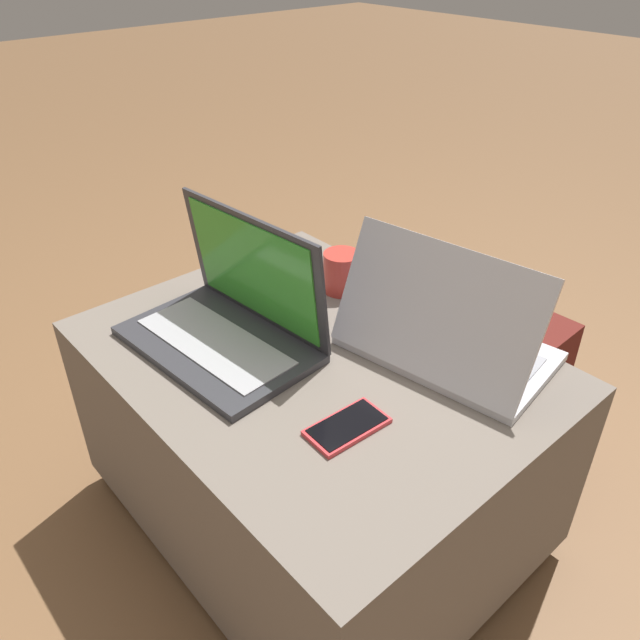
{
  "coord_description": "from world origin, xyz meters",
  "views": [
    {
      "loc": [
        0.72,
        -0.62,
        1.15
      ],
      "look_at": [
        0.01,
        0.0,
        0.53
      ],
      "focal_mm": 35.0,
      "sensor_mm": 36.0,
      "label": 1
    }
  ],
  "objects_px": {
    "cell_phone": "(347,426)",
    "backpack": "(484,380)",
    "coffee_mug": "(343,273)",
    "laptop_near": "(230,318)",
    "laptop_far": "(443,335)"
  },
  "relations": [
    {
      "from": "laptop_far",
      "to": "backpack",
      "type": "relative_size",
      "value": 0.84
    },
    {
      "from": "cell_phone",
      "to": "coffee_mug",
      "type": "bearing_deg",
      "value": -39.25
    },
    {
      "from": "laptop_near",
      "to": "cell_phone",
      "type": "bearing_deg",
      "value": -4.96
    },
    {
      "from": "laptop_near",
      "to": "backpack",
      "type": "bearing_deg",
      "value": 63.42
    },
    {
      "from": "cell_phone",
      "to": "coffee_mug",
      "type": "height_order",
      "value": "coffee_mug"
    },
    {
      "from": "laptop_near",
      "to": "backpack",
      "type": "xyz_separation_m",
      "value": [
        0.23,
        0.56,
        -0.31
      ]
    },
    {
      "from": "laptop_far",
      "to": "backpack",
      "type": "height_order",
      "value": "laptop_far"
    },
    {
      "from": "coffee_mug",
      "to": "backpack",
      "type": "bearing_deg",
      "value": 50.05
    },
    {
      "from": "laptop_near",
      "to": "coffee_mug",
      "type": "height_order",
      "value": "laptop_near"
    },
    {
      "from": "cell_phone",
      "to": "laptop_near",
      "type": "bearing_deg",
      "value": 2.42
    },
    {
      "from": "cell_phone",
      "to": "backpack",
      "type": "distance_m",
      "value": 0.63
    },
    {
      "from": "backpack",
      "to": "coffee_mug",
      "type": "xyz_separation_m",
      "value": [
        -0.23,
        -0.27,
        0.3
      ]
    },
    {
      "from": "laptop_far",
      "to": "cell_phone",
      "type": "bearing_deg",
      "value": 86.28
    },
    {
      "from": "cell_phone",
      "to": "backpack",
      "type": "relative_size",
      "value": 0.29
    },
    {
      "from": "laptop_far",
      "to": "backpack",
      "type": "distance_m",
      "value": 0.44
    }
  ]
}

